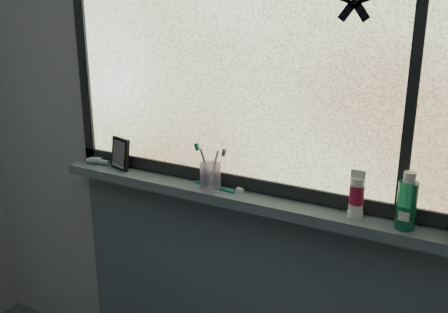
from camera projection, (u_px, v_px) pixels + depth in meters
wall_back at (244, 130)px, 1.91m from camera, size 3.00×0.01×2.50m
windowsill at (234, 197)px, 1.92m from camera, size 1.62×0.14×0.04m
sill_apron at (240, 304)px, 2.12m from camera, size 1.62×0.02×0.98m
window_pane at (242, 56)px, 1.80m from camera, size 1.50×0.01×1.00m
frame_bottom at (240, 181)px, 1.94m from camera, size 1.60×0.03×0.05m
frame_left at (84, 47)px, 2.17m from camera, size 0.05×0.03×1.10m
frame_mullion at (416, 66)px, 1.52m from camera, size 0.03×0.03×1.00m
starfish_sticker at (355, 1)px, 1.55m from camera, size 0.15×0.02×0.15m
vanity_mirror at (120, 154)px, 2.16m from camera, size 0.12×0.08×0.14m
toothpaste_tube at (99, 161)px, 2.24m from camera, size 0.18×0.08×0.03m
toothbrush_cup at (210, 177)px, 1.92m from camera, size 0.09×0.09×0.11m
toothbrush_lying at (215, 186)px, 1.95m from camera, size 0.24×0.06×0.02m
mouthwash_bottle at (407, 201)px, 1.58m from camera, size 0.08×0.08×0.16m
cream_tube at (357, 192)px, 1.66m from camera, size 0.06×0.06×0.12m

